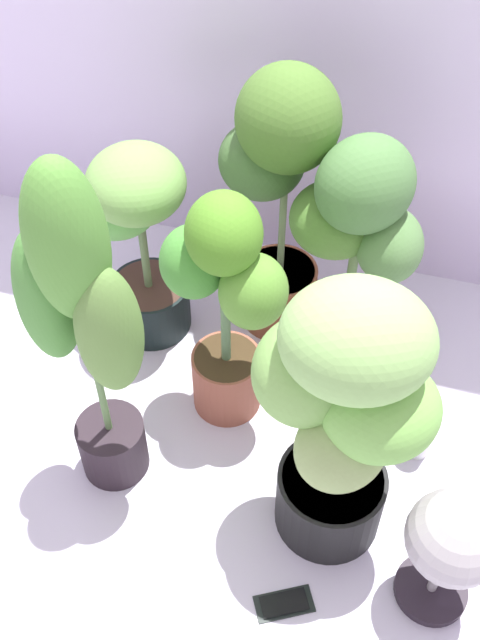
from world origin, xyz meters
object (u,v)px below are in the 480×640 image
(potted_plant_back_center, at_px, (278,183))
(potted_plant_back_left, at_px, (136,230))
(potted_plant_center, at_px, (225,299))
(cell_phone, at_px, (284,604))
(potted_plant_back_right, at_px, (356,238))
(nutrient_bottle, at_px, (421,428))
(potted_plant_front_right, at_px, (342,409))
(potted_plant_front_left, at_px, (82,321))
(floor_fan, at_px, (452,542))

(potted_plant_back_center, xyz_separation_m, potted_plant_back_left, (-0.39, -0.14, -0.15))
(potted_plant_back_left, bearing_deg, potted_plant_center, -35.19)
(potted_plant_back_left, relative_size, cell_phone, 4.18)
(potted_plant_back_center, height_order, potted_plant_center, potted_plant_back_center)
(potted_plant_back_right, bearing_deg, potted_plant_center, -136.50)
(potted_plant_back_right, xyz_separation_m, nutrient_bottle, (0.28, -0.30, -0.38))
(potted_plant_back_left, relative_size, potted_plant_center, 0.87)
(potted_plant_front_right, height_order, nutrient_bottle, potted_plant_front_right)
(potted_plant_back_center, height_order, potted_plant_front_left, potted_plant_front_left)
(potted_plant_back_right, bearing_deg, floor_fan, -62.78)
(potted_plant_front_left, bearing_deg, nutrient_bottle, 18.70)
(nutrient_bottle, bearing_deg, potted_plant_back_center, 142.31)
(nutrient_bottle, bearing_deg, potted_plant_back_left, 163.90)
(potted_plant_back_center, bearing_deg, cell_phone, -74.30)
(potted_plant_center, bearing_deg, floor_fan, -33.33)
(potted_plant_back_center, xyz_separation_m, potted_plant_front_right, (0.31, -0.68, -0.04))
(potted_plant_center, relative_size, floor_fan, 1.92)
(potted_plant_front_right, bearing_deg, potted_plant_center, 139.92)
(potted_plant_back_center, height_order, nutrient_bottle, potted_plant_back_center)
(cell_phone, relative_size, floor_fan, 0.40)
(potted_plant_front_left, height_order, floor_fan, potted_plant_front_left)
(potted_plant_back_center, xyz_separation_m, nutrient_bottle, (0.52, -0.40, -0.44))
(potted_plant_back_left, relative_size, potted_plant_front_right, 0.79)
(potted_plant_back_right, relative_size, potted_plant_center, 1.03)
(potted_plant_back_left, bearing_deg, potted_plant_back_right, 3.09)
(potted_plant_back_right, distance_m, floor_fan, 0.82)
(potted_plant_front_left, xyz_separation_m, cell_phone, (0.55, -0.26, -0.59))
(potted_plant_back_right, distance_m, potted_plant_center, 0.40)
(cell_phone, xyz_separation_m, nutrient_bottle, (0.26, 0.54, 0.10))
(potted_plant_front_left, bearing_deg, potted_plant_back_center, 66.88)
(potted_plant_back_right, xyz_separation_m, potted_plant_center, (-0.29, -0.28, -0.05))
(potted_plant_center, xyz_separation_m, floor_fan, (0.65, -0.43, -0.17))
(potted_plant_back_center, distance_m, potted_plant_back_right, 0.27)
(potted_plant_front_right, xyz_separation_m, nutrient_bottle, (0.21, 0.28, -0.39))
(potted_plant_center, relative_size, cell_phone, 4.81)
(nutrient_bottle, bearing_deg, potted_plant_center, 177.86)
(potted_plant_back_left, height_order, floor_fan, potted_plant_back_left)
(potted_plant_front_left, relative_size, potted_plant_back_left, 1.55)
(potted_plant_front_left, relative_size, cell_phone, 6.47)
(nutrient_bottle, bearing_deg, potted_plant_front_left, -161.30)
(potted_plant_back_left, bearing_deg, potted_plant_front_right, -37.77)
(potted_plant_front_right, xyz_separation_m, floor_fan, (0.29, -0.13, -0.22))
(potted_plant_back_left, height_order, potted_plant_center, potted_plant_center)
(potted_plant_back_right, bearing_deg, potted_plant_front_left, -133.01)
(potted_plant_back_center, xyz_separation_m, floor_fan, (0.61, -0.81, -0.27))
(potted_plant_back_right, distance_m, potted_plant_front_left, 0.79)
(potted_plant_center, bearing_deg, potted_plant_back_right, 43.50)
(potted_plant_front_left, distance_m, floor_fan, 0.96)
(potted_plant_back_center, bearing_deg, potted_plant_front_right, -65.44)
(potted_plant_back_center, relative_size, potted_plant_back_right, 1.13)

